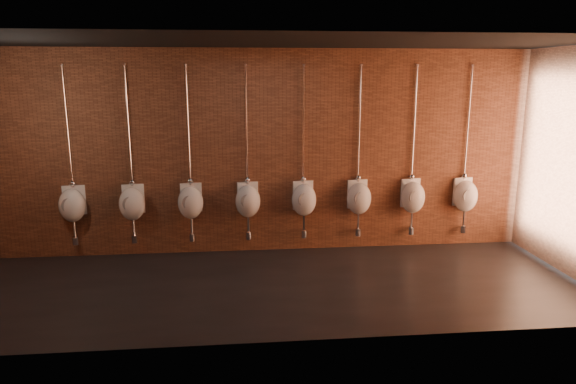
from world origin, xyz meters
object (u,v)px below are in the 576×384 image
object	(u,v)px
urinal_0	(72,204)
urinal_5	(359,197)
urinal_3	(248,200)
urinal_2	(191,201)
urinal_4	(304,199)
urinal_1	(132,203)
urinal_6	(413,196)
urinal_7	(465,195)

from	to	relation	value
urinal_0	urinal_5	bearing A→B (deg)	0.00
urinal_3	urinal_5	size ratio (longest dim) A/B	1.00
urinal_2	urinal_4	size ratio (longest dim) A/B	1.00
urinal_1	urinal_2	world-z (taller)	same
urinal_3	urinal_6	xyz separation A→B (m)	(2.67, 0.00, 0.00)
urinal_3	urinal_5	xyz separation A→B (m)	(1.78, 0.00, 0.00)
urinal_2	urinal_5	distance (m)	2.67
urinal_3	urinal_4	size ratio (longest dim) A/B	1.00
urinal_3	urinal_4	world-z (taller)	same
urinal_0	urinal_2	size ratio (longest dim) A/B	1.00
urinal_7	urinal_4	bearing A→B (deg)	180.00
urinal_7	urinal_6	bearing A→B (deg)	180.00
urinal_4	urinal_6	distance (m)	1.78
urinal_3	urinal_1	bearing A→B (deg)	180.00
urinal_7	urinal_2	bearing A→B (deg)	180.00
urinal_4	urinal_7	bearing A→B (deg)	0.00
urinal_0	urinal_6	world-z (taller)	same
urinal_5	urinal_6	size ratio (longest dim) A/B	1.00
urinal_2	urinal_3	distance (m)	0.89
urinal_4	urinal_0	bearing A→B (deg)	180.00
urinal_4	urinal_6	bearing A→B (deg)	0.00
urinal_0	urinal_7	bearing A→B (deg)	0.00
urinal_2	urinal_4	xyz separation A→B (m)	(1.78, 0.00, 0.00)
urinal_2	urinal_0	bearing A→B (deg)	180.00
urinal_3	urinal_4	bearing A→B (deg)	0.00
urinal_2	urinal_7	distance (m)	4.45
urinal_0	urinal_4	size ratio (longest dim) A/B	1.00
urinal_6	urinal_2	bearing A→B (deg)	180.00
urinal_7	urinal_1	bearing A→B (deg)	180.00
urinal_2	urinal_5	size ratio (longest dim) A/B	1.00
urinal_1	urinal_6	world-z (taller)	same
urinal_0	urinal_5	distance (m)	4.45
urinal_4	urinal_6	world-z (taller)	same
urinal_1	urinal_2	distance (m)	0.89
urinal_2	urinal_4	world-z (taller)	same
urinal_2	urinal_5	bearing A→B (deg)	0.00
urinal_5	urinal_7	xyz separation A→B (m)	(1.78, 0.00, 0.00)
urinal_7	urinal_5	bearing A→B (deg)	180.00
urinal_0	urinal_2	distance (m)	1.78
urinal_1	urinal_6	xyz separation A→B (m)	(4.45, 0.00, 0.00)
urinal_1	urinal_3	distance (m)	1.78
urinal_1	urinal_2	size ratio (longest dim) A/B	1.00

